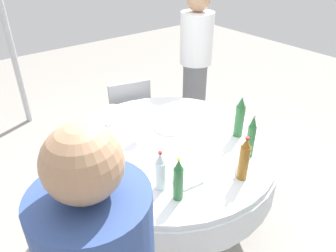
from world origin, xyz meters
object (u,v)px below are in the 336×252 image
Objects in this scene: bottle_green_left at (240,117)px; bottle_green_north at (251,137)px; wine_glass_near at (113,110)px; person_inner at (195,64)px; wine_glass_north at (139,127)px; plate_east at (171,127)px; dining_table at (168,160)px; bottle_green_near at (178,180)px; chair_far at (128,111)px; bottle_amber_rear at (244,160)px; bottle_clear_inner at (160,172)px; plate_mid at (88,159)px.

bottle_green_north is (-0.22, 0.13, -0.00)m from bottle_green_left.
person_inner is at bearing -72.85° from wine_glass_near.
plate_east is at bearing -92.70° from wine_glass_north.
plate_east is at bearing -91.19° from person_inner.
person_inner is (0.72, -1.20, -0.00)m from wine_glass_north.
bottle_green_north is at bearing -142.25° from dining_table.
chair_far is at bearing -20.47° from bottle_green_near.
bottle_green_north reaches higher than bottle_amber_rear.
chair_far is at bearing -13.96° from dining_table.
bottle_green_left reaches higher than bottle_clear_inner.
wine_glass_north reaches higher than chair_far.
wine_glass_north is 0.42m from plate_mid.
bottle_amber_rear is 1.13m from wine_glass_near.
person_inner is at bearing -48.37° from bottle_clear_inner.
wine_glass_north is at bearing -14.09° from bottle_green_near.
bottle_amber_rear reaches higher than plate_east.
bottle_green_left reaches higher than bottle_green_near.
bottle_green_left is 0.50m from bottle_amber_rear.
bottle_clear_inner reaches higher than plate_mid.
bottle_clear_inner is 1.45m from chair_far.
bottle_green_north reaches higher than dining_table.
wine_glass_near is 0.34m from wine_glass_north.
bottle_amber_rear is 0.94× the size of bottle_green_north.
bottle_green_left reaches higher than chair_far.
bottle_clear_inner is 1.11× the size of plate_mid.
bottle_amber_rear is at bearing 120.61° from bottle_green_north.
bottle_amber_rear is 0.44m from bottle_green_near.
wine_glass_north is (-0.34, -0.02, 0.01)m from wine_glass_near.
bottle_green_north is 0.20× the size of person_inner.
dining_table is at bearing -163.31° from wine_glass_near.
bottle_amber_rear is (-0.58, -0.13, 0.28)m from dining_table.
bottle_green_north is at bearing -68.09° from person_inner.
wine_glass_north is (0.62, 0.48, -0.04)m from bottle_green_north.
plate_east reaches higher than dining_table.
bottle_green_near is (-0.13, -0.03, 0.01)m from bottle_clear_inner.
chair_far is at bearing -41.76° from wine_glass_near.
bottle_green_north is 2.20× the size of wine_glass_near.
plate_east is (0.16, -0.15, 0.15)m from dining_table.
wine_glass_near is 0.17× the size of chair_far.
dining_table is 1.80× the size of chair_far.
chair_far is (1.40, 0.11, -0.37)m from bottle_green_north.
chair_far is (1.18, 0.24, -0.37)m from bottle_green_left.
bottle_green_left is at bearing -64.37° from chair_far.
bottle_green_north is (-0.45, -0.35, 0.29)m from dining_table.
plate_mid is (0.17, 0.54, 0.15)m from dining_table.
wine_glass_north is at bearing 56.84° from bottle_green_left.
bottle_green_north is 0.37× the size of chair_far.
bottle_green_near is (0.11, 0.42, -0.01)m from bottle_amber_rear.
bottle_amber_rear is 1.16× the size of bottle_clear_inner.
dining_table is 4.92× the size of bottle_green_north.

